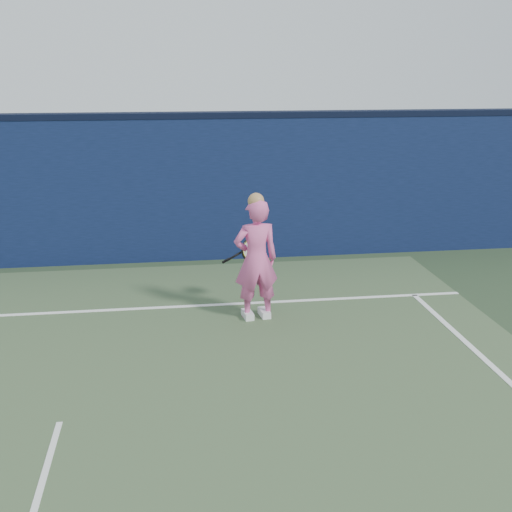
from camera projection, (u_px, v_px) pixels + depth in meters
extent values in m
plane|color=#2F4027|center=(41.00, 487.00, 5.33)|extent=(80.00, 80.00, 0.00)
cube|color=#0C1736|center=(102.00, 192.00, 11.15)|extent=(24.00, 0.40, 2.50)
cube|color=black|center=(96.00, 116.00, 10.78)|extent=(24.00, 0.42, 0.10)
imported|color=#E85AA0|center=(256.00, 260.00, 8.69)|extent=(0.66, 0.48, 1.68)
sphere|color=tan|center=(256.00, 201.00, 8.46)|extent=(0.22, 0.22, 0.22)
cube|color=white|center=(264.00, 313.00, 8.95)|extent=(0.15, 0.29, 0.10)
cube|color=white|center=(248.00, 315.00, 8.89)|extent=(0.15, 0.29, 0.10)
torus|color=black|center=(249.00, 249.00, 9.17)|extent=(0.27, 0.26, 0.32)
torus|color=#CDDC14|center=(249.00, 249.00, 9.17)|extent=(0.21, 0.21, 0.26)
cylinder|color=beige|center=(249.00, 249.00, 9.17)|extent=(0.20, 0.20, 0.26)
cylinder|color=black|center=(234.00, 256.00, 9.06)|extent=(0.26, 0.19, 0.11)
cylinder|color=black|center=(226.00, 261.00, 9.00)|extent=(0.13, 0.11, 0.07)
cube|color=white|center=(92.00, 311.00, 9.13)|extent=(11.00, 0.08, 0.01)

